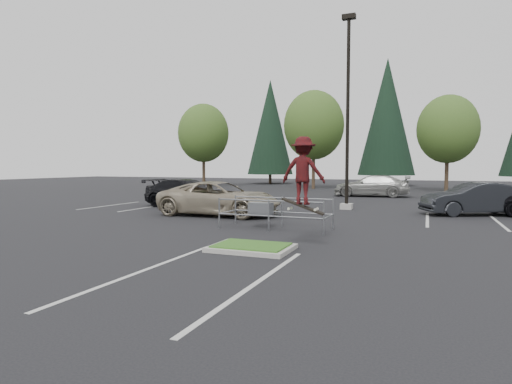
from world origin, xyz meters
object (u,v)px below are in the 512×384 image
at_px(decid_c, 448,131).
at_px(decid_b, 314,127).
at_px(decid_a, 204,135).
at_px(cart_corral, 264,209).
at_px(skateboarder, 303,171).
at_px(car_l_black, 186,193).
at_px(car_far_silver, 372,186).
at_px(car_l_tan, 220,198).
at_px(conif_a, 270,127).
at_px(conif_b, 387,117).
at_px(light_pole, 348,123).
at_px(car_r_charc, 474,199).

bearing_deg(decid_c, decid_b, 176.66).
distance_m(decid_a, cart_corral, 31.39).
bearing_deg(skateboarder, cart_corral, -49.88).
xyz_separation_m(decid_c, cart_corral, (-7.14, -25.82, -4.54)).
xyz_separation_m(car_l_black, car_far_silver, (8.61, 12.20, 0.01)).
height_order(skateboarder, car_l_tan, skateboarder).
bearing_deg(cart_corral, decid_c, 75.83).
bearing_deg(decid_c, conif_a, 153.04).
height_order(conif_b, car_l_black, conif_b).
height_order(light_pole, car_l_black, light_pole).
bearing_deg(car_l_black, car_l_tan, -116.88).
xyz_separation_m(cart_corral, skateboarder, (2.33, -3.01, 1.46)).
bearing_deg(car_r_charc, car_far_silver, -174.34).
xyz_separation_m(decid_c, conif_a, (-19.99, 10.17, 1.84)).
relative_size(skateboarder, car_r_charc, 0.48).
height_order(decid_b, conif_a, conif_a).
relative_size(cart_corral, car_far_silver, 0.74).
xyz_separation_m(light_pole, skateboarder, (0.68, -11.00, -2.39)).
bearing_deg(car_l_tan, decid_b, 2.62).
bearing_deg(decid_c, car_far_silver, -124.50).
relative_size(car_l_tan, car_r_charc, 1.23).
distance_m(decid_a, car_r_charc, 31.10).
bearing_deg(car_l_black, car_r_charc, -71.52).
bearing_deg(decid_a, car_far_silver, -23.34).
height_order(light_pole, decid_a, light_pole).
xyz_separation_m(light_pole, cart_corral, (-1.65, -7.99, -3.85)).
height_order(conif_a, car_l_black, conif_a).
height_order(decid_a, car_far_silver, decid_a).
bearing_deg(cart_corral, car_far_silver, 85.71).
distance_m(light_pole, decid_a, 25.86).
relative_size(skateboarder, car_l_black, 0.41).
bearing_deg(decid_a, light_pole, -44.25).
bearing_deg(cart_corral, skateboarder, -51.01).
relative_size(decid_c, car_far_silver, 1.53).
bearing_deg(conif_a, decid_a, -111.91).
xyz_separation_m(conif_a, car_l_tan, (9.50, -33.00, -6.31)).
relative_size(decid_b, car_l_tan, 1.69).
distance_m(light_pole, car_l_tan, 8.01).
bearing_deg(skateboarder, light_pole, -84.06).
relative_size(conif_a, car_far_silver, 2.37).
height_order(conif_a, cart_corral, conif_a).
distance_m(decid_a, decid_c, 24.00).
bearing_deg(cart_corral, conif_a, 110.94).
relative_size(decid_a, decid_b, 0.92).
xyz_separation_m(decid_c, car_far_silver, (-5.38, -7.83, -4.46)).
bearing_deg(car_l_black, skateboarder, -122.00).
xyz_separation_m(cart_corral, car_r_charc, (7.65, 7.49, 0.05)).
relative_size(decid_b, conif_a, 0.74).
xyz_separation_m(cart_corral, car_l_black, (-6.85, 5.79, 0.07)).
bearing_deg(skateboarder, car_l_black, -41.39).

